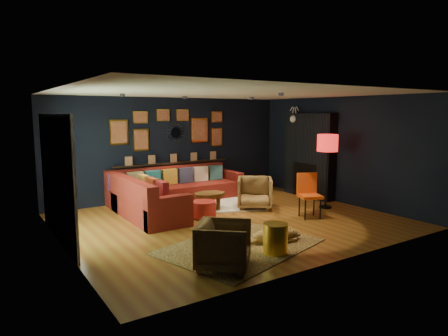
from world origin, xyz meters
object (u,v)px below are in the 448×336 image
armchair_right (255,191)px  floor_lamp (327,146)px  armchair_left (224,243)px  pouf (204,209)px  coffee_table (210,196)px  dog (274,232)px  orange_chair (309,191)px  sectional (166,194)px  gold_stool (275,239)px

armchair_right → floor_lamp: floor_lamp is taller
armchair_left → floor_lamp: floor_lamp is taller
pouf → armchair_left: armchair_left is taller
pouf → floor_lamp: floor_lamp is taller
coffee_table → pouf: size_ratio=1.53×
coffee_table → dog: (-0.23, -2.53, -0.16)m
pouf → armchair_right: size_ratio=0.64×
pouf → orange_chair: size_ratio=0.55×
sectional → armchair_left: sectional is taller
armchair_left → floor_lamp: (4.00, 1.79, 1.08)m
armchair_left → dog: bearing=-28.4°
armchair_left → orange_chair: bearing=-23.8°
gold_stool → floor_lamp: size_ratio=0.28×
armchair_left → gold_stool: 1.01m
orange_chair → floor_lamp: 1.35m
coffee_table → pouf: coffee_table is taller
orange_chair → floor_lamp: bearing=44.2°
armchair_left → armchair_right: 3.69m
armchair_right → floor_lamp: 1.97m
pouf → armchair_right: armchair_right is taller
dog → gold_stool: bearing=-111.2°
orange_chair → dog: bearing=-129.6°
gold_stool → dog: size_ratio=0.48×
armchair_left → gold_stool: bearing=-45.7°
coffee_table → armchair_left: armchair_left is taller
dog → armchair_right: bearing=77.0°
sectional → armchair_right: (1.69, -1.21, 0.08)m
sectional → pouf: (0.25, -1.32, -0.13)m
orange_chair → floor_lamp: floor_lamp is taller
sectional → orange_chair: (2.18, -2.45, 0.23)m
coffee_table → gold_stool: bearing=-100.9°
armchair_right → dog: bearing=-83.0°
armchair_right → orange_chair: 1.34m
coffee_table → floor_lamp: bearing=-27.0°
coffee_table → dog: bearing=-95.2°
coffee_table → pouf: bearing=-131.8°
orange_chair → gold_stool: bearing=-124.3°
armchair_right → dog: (-1.23, -2.16, -0.23)m
coffee_table → armchair_left: (-1.57, -3.02, 0.04)m
coffee_table → orange_chair: size_ratio=0.83×
coffee_table → floor_lamp: size_ratio=0.45×
dog → floor_lamp: bearing=42.6°
armchair_right → pouf: bearing=-138.8°
sectional → floor_lamp: bearing=-33.6°
sectional → armchair_right: sectional is taller
sectional → orange_chair: size_ratio=3.62×
pouf → dog: pouf is taller
armchair_right → gold_stool: 3.04m
armchair_left → orange_chair: (3.06, 1.41, 0.18)m
gold_stool → orange_chair: orange_chair is taller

